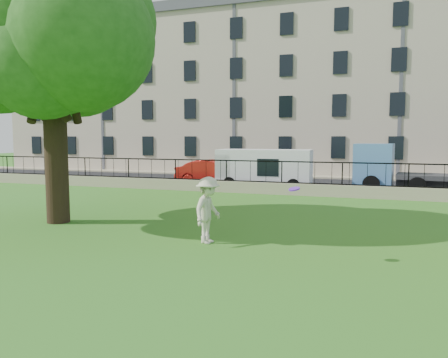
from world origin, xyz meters
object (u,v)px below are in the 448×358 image
at_px(frisbee, 294,189).
at_px(tree, 50,30).
at_px(man, 208,210).
at_px(white_van, 264,169).
at_px(red_sedan, 215,173).
at_px(blue_truck, 414,168).

bearing_deg(frisbee, tree, 166.26).
relative_size(man, white_van, 0.35).
relative_size(frisbee, red_sedan, 0.06).
height_order(tree, frisbee, tree).
xyz_separation_m(man, blue_truck, (6.33, 14.24, 0.36)).
distance_m(red_sedan, white_van, 3.03).
height_order(red_sedan, white_van, white_van).
bearing_deg(man, frisbee, -104.78).
relative_size(tree, blue_truck, 1.60).
relative_size(red_sedan, white_van, 0.90).
height_order(tree, white_van, tree).
relative_size(frisbee, white_van, 0.05).
height_order(red_sedan, blue_truck, blue_truck).
distance_m(tree, frisbee, 10.13).
relative_size(man, frisbee, 6.86).
bearing_deg(blue_truck, red_sedan, -169.32).
xyz_separation_m(tree, blue_truck, (12.45, 13.11, -5.22)).
bearing_deg(man, blue_truck, -17.65).
height_order(tree, red_sedan, tree).
height_order(man, blue_truck, blue_truck).
bearing_deg(tree, red_sedan, 83.26).
relative_size(tree, red_sedan, 2.06).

